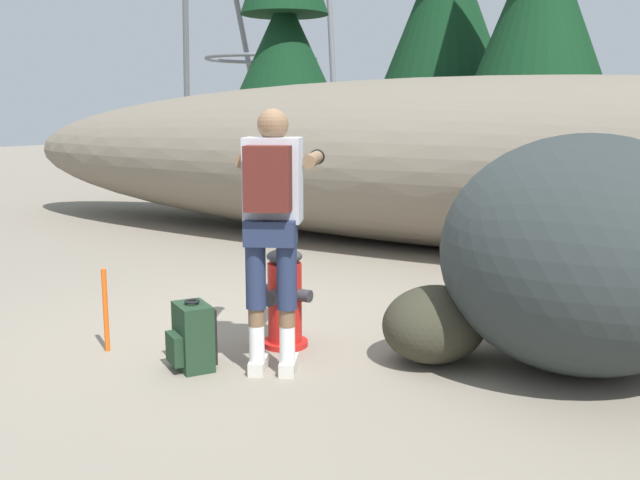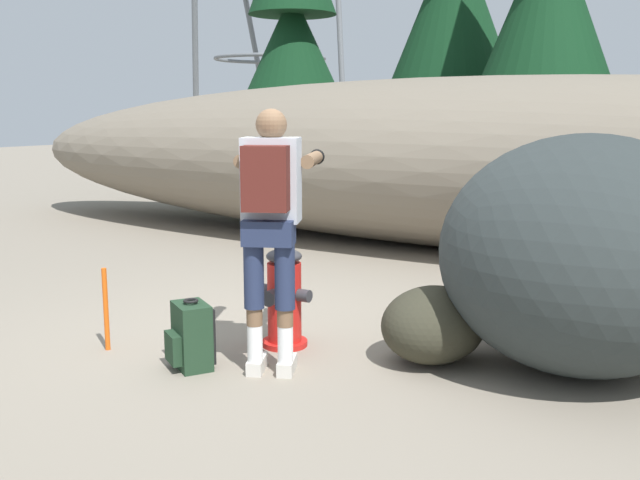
% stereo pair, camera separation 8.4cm
% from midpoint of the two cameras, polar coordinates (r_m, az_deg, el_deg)
% --- Properties ---
extents(ground_plane, '(56.00, 56.00, 0.04)m').
position_cam_midpoint_polar(ground_plane, '(5.47, -3.64, -8.14)').
color(ground_plane, gray).
extents(dirt_embankment, '(15.18, 3.20, 2.12)m').
position_cam_midpoint_polar(dirt_embankment, '(9.22, 11.60, 5.98)').
color(dirt_embankment, '#756B5B').
rests_on(dirt_embankment, ground_plane).
extents(fire_hydrant, '(0.43, 0.38, 0.77)m').
position_cam_midpoint_polar(fire_hydrant, '(5.25, -3.27, -4.67)').
color(fire_hydrant, red).
rests_on(fire_hydrant, ground_plane).
extents(utility_worker, '(0.76, 1.04, 1.71)m').
position_cam_midpoint_polar(utility_worker, '(4.63, -4.26, 2.65)').
color(utility_worker, beige).
rests_on(utility_worker, ground_plane).
extents(spare_backpack, '(0.36, 0.36, 0.47)m').
position_cam_midpoint_polar(spare_backpack, '(4.91, -10.53, -7.54)').
color(spare_backpack, '#1E3823').
rests_on(spare_backpack, ground_plane).
extents(boulder_large, '(2.35, 2.37, 1.56)m').
position_cam_midpoint_polar(boulder_large, '(4.99, 19.64, -1.01)').
color(boulder_large, '#2C3332').
rests_on(boulder_large, ground_plane).
extents(boulder_mid, '(0.84, 0.92, 0.52)m').
position_cam_midpoint_polar(boulder_mid, '(5.01, 8.53, -6.56)').
color(boulder_mid, '#333124').
rests_on(boulder_mid, ground_plane).
extents(boulder_small, '(1.58, 1.52, 0.79)m').
position_cam_midpoint_polar(boulder_small, '(6.28, 19.89, -2.41)').
color(boulder_small, '#34241E').
rests_on(boulder_small, ground_plane).
extents(pine_tree_far_left, '(2.79, 2.79, 6.09)m').
position_cam_midpoint_polar(pine_tree_far_left, '(15.41, -2.96, 15.78)').
color(pine_tree_far_left, '#47331E').
rests_on(pine_tree_far_left, ground_plane).
extents(survey_stake, '(0.04, 0.04, 0.60)m').
position_cam_midpoint_polar(survey_stake, '(5.38, -16.98, -5.32)').
color(survey_stake, '#E55914').
rests_on(survey_stake, ground_plane).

